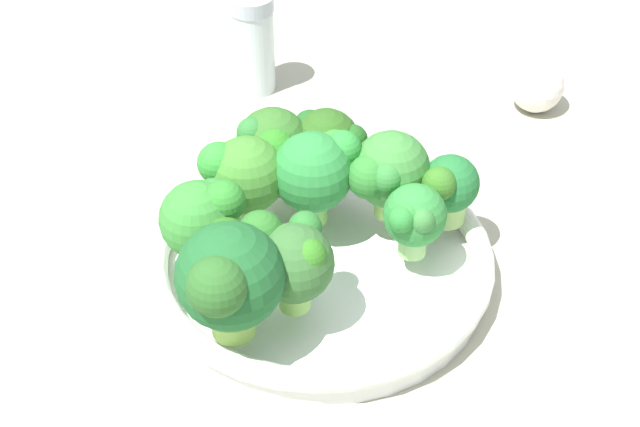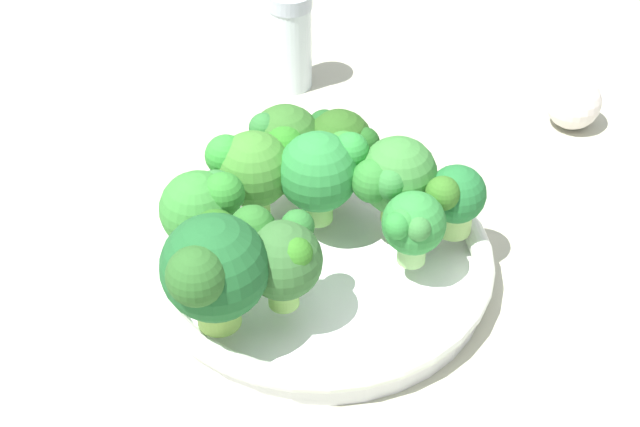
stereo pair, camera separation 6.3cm
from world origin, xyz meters
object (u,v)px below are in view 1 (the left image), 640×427
object	(u,v)px
broccoli_floret_3	(414,218)
garlic_bulb	(537,86)
broccoli_floret_1	(390,173)
broccoli_floret_8	(448,187)
broccoli_floret_6	(204,216)
broccoli_floret_7	(243,174)
pepper_shaker	(253,43)
broccoli_floret_4	(317,170)
broccoli_floret_2	(326,143)
broccoli_floret_0	(286,256)
broccoli_floret_9	(228,277)
broccoli_floret_5	(272,146)
bowl	(320,262)

from	to	relation	value
broccoli_floret_3	garlic_bulb	xyz separation A→B (cm)	(2.42, -25.63, -3.76)
broccoli_floret_1	broccoli_floret_8	xyz separation A→B (cm)	(-3.56, -1.84, -0.74)
broccoli_floret_6	broccoli_floret_7	bearing A→B (deg)	-83.85
broccoli_floret_1	pepper_shaker	distance (cm)	24.36
pepper_shaker	broccoli_floret_4	bearing A→B (deg)	139.36
broccoli_floret_2	broccoli_floret_7	size ratio (longest dim) A/B	0.94
broccoli_floret_0	broccoli_floret_3	xyz separation A→B (cm)	(-4.25, -8.38, -0.64)
broccoli_floret_2	broccoli_floret_1	bearing A→B (deg)	173.10
broccoli_floret_6	broccoli_floret_9	size ratio (longest dim) A/B	0.81
broccoli_floret_6	broccoli_floret_5	bearing A→B (deg)	-84.11
broccoli_floret_8	broccoli_floret_1	bearing A→B (deg)	27.40
broccoli_floret_3	bowl	bearing A→B (deg)	27.75
broccoli_floret_1	broccoli_floret_9	size ratio (longest dim) A/B	0.83
broccoli_floret_6	broccoli_floret_9	distance (cm)	7.27
broccoli_floret_5	broccoli_floret_6	bearing A→B (deg)	95.89
broccoli_floret_9	garlic_bulb	xyz separation A→B (cm)	(-2.98, -38.19, -5.19)
broccoli_floret_4	pepper_shaker	size ratio (longest dim) A/B	0.77
broccoli_floret_1	broccoli_floret_9	distance (cm)	15.28
broccoli_floret_5	broccoli_floret_3	bearing A→B (deg)	177.95
bowl	broccoli_floret_9	distance (cm)	11.42
broccoli_floret_3	broccoli_floret_5	world-z (taller)	broccoli_floret_5
broccoli_floret_2	broccoli_floret_5	xyz separation A→B (cm)	(2.73, 2.85, 0.27)
broccoli_floret_2	broccoli_floret_4	bearing A→B (deg)	115.03
bowl	broccoli_floret_6	xyz separation A→B (cm)	(5.59, 5.26, 5.10)
broccoli_floret_3	broccoli_floret_6	distance (cm)	13.77
broccoli_floret_4	broccoli_floret_8	bearing A→B (deg)	-148.10
broccoli_floret_1	broccoli_floret_7	world-z (taller)	same
broccoli_floret_2	garlic_bulb	bearing A→B (deg)	-106.99
broccoli_floret_3	broccoli_floret_9	distance (cm)	13.74
broccoli_floret_6	broccoli_floret_8	world-z (taller)	broccoli_floret_6
bowl	broccoli_floret_4	world-z (taller)	broccoli_floret_4
broccoli_floret_0	broccoli_floret_5	size ratio (longest dim) A/B	0.98
broccoli_floret_0	broccoli_floret_2	size ratio (longest dim) A/B	1.04
broccoli_floret_1	broccoli_floret_2	world-z (taller)	broccoli_floret_1
broccoli_floret_5	broccoli_floret_7	bearing A→B (deg)	95.56
bowl	broccoli_floret_5	world-z (taller)	broccoli_floret_5
broccoli_floret_6	garlic_bulb	xyz separation A→B (cm)	(-8.68, -33.78, -4.21)
bowl	broccoli_floret_2	size ratio (longest dim) A/B	3.86
broccoli_floret_5	broccoli_floret_2	bearing A→B (deg)	-133.80
broccoli_floret_8	broccoli_floret_7	bearing A→B (deg)	33.47
broccoli_floret_1	broccoli_floret_9	xyz separation A→B (cm)	(1.98, 15.13, 0.84)
broccoli_floret_1	broccoli_floret_3	xyz separation A→B (cm)	(-3.41, 2.57, -0.59)
broccoli_floret_9	broccoli_floret_8	bearing A→B (deg)	-108.07
broccoli_floret_6	pepper_shaker	bearing A→B (deg)	-58.89
broccoli_floret_3	broccoli_floret_8	size ratio (longest dim) A/B	1.00
broccoli_floret_2	broccoli_floret_3	bearing A→B (deg)	160.50
bowl	pepper_shaker	world-z (taller)	pepper_shaker
broccoli_floret_5	pepper_shaker	size ratio (longest dim) A/B	0.73
bowl	broccoli_floret_4	bearing A→B (deg)	-51.05
broccoli_floret_0	broccoli_floret_5	world-z (taller)	broccoli_floret_5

